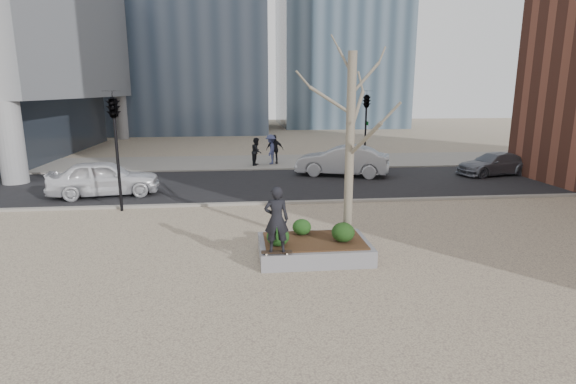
{
  "coord_description": "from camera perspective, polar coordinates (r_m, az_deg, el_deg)",
  "views": [
    {
      "loc": [
        -0.97,
        -11.55,
        4.49
      ],
      "look_at": [
        0.5,
        2.0,
        1.4
      ],
      "focal_mm": 28.0,
      "sensor_mm": 36.0,
      "label": 1
    }
  ],
  "objects": [
    {
      "name": "planter",
      "position": [
        12.47,
        3.3,
        -7.25
      ],
      "size": [
        3.0,
        2.0,
        0.45
      ],
      "primitive_type": "cube",
      "color": "gray",
      "rests_on": "ground"
    },
    {
      "name": "pedestrian_b",
      "position": [
        27.85,
        -2.19,
        5.43
      ],
      "size": [
        0.87,
        1.28,
        1.83
      ],
      "primitive_type": "imported",
      "rotation": [
        0.0,
        0.0,
        4.54
      ],
      "color": "#414875",
      "rests_on": "far_sidewalk"
    },
    {
      "name": "shrub_right",
      "position": [
        12.24,
        7.01,
        -5.09
      ],
      "size": [
        0.62,
        0.62,
        0.53
      ],
      "primitive_type": "ellipsoid",
      "color": "black",
      "rests_on": "planter_mulch"
    },
    {
      "name": "pedestrian_c",
      "position": [
        27.94,
        -1.68,
        5.45
      ],
      "size": [
        1.06,
        0.45,
        1.81
      ],
      "primitive_type": "imported",
      "rotation": [
        0.0,
        0.0,
        3.15
      ],
      "color": "black",
      "rests_on": "far_sidewalk"
    },
    {
      "name": "planter_mulch",
      "position": [
        12.39,
        3.32,
        -6.18
      ],
      "size": [
        2.7,
        1.7,
        0.04
      ],
      "primitive_type": "cube",
      "color": "#382314",
      "rests_on": "planter"
    },
    {
      "name": "shrub_middle",
      "position": [
        12.74,
        1.76,
        -4.46
      ],
      "size": [
        0.53,
        0.53,
        0.45
      ],
      "primitive_type": "ellipsoid",
      "color": "#143F15",
      "rests_on": "planter_mulch"
    },
    {
      "name": "car_third",
      "position": [
        26.71,
        24.64,
        3.26
      ],
      "size": [
        4.34,
        2.42,
        1.19
      ],
      "primitive_type": "imported",
      "rotation": [
        0.0,
        0.0,
        4.91
      ],
      "color": "slate",
      "rests_on": "street"
    },
    {
      "name": "traffic_light_near",
      "position": [
        17.88,
        -20.88,
        4.74
      ],
      "size": [
        0.6,
        2.48,
        4.5
      ],
      "primitive_type": null,
      "color": "black",
      "rests_on": "ground"
    },
    {
      "name": "far_sidewalk",
      "position": [
        28.92,
        -4.2,
        3.83
      ],
      "size": [
        60.0,
        6.0,
        0.02
      ],
      "primitive_type": "cube",
      "color": "gray",
      "rests_on": "ground"
    },
    {
      "name": "street",
      "position": [
        22.03,
        -3.53,
        1.02
      ],
      "size": [
        60.0,
        8.0,
        0.02
      ],
      "primitive_type": "cube",
      "color": "black",
      "rests_on": "ground"
    },
    {
      "name": "police_car",
      "position": [
        20.96,
        -22.29,
        1.66
      ],
      "size": [
        4.8,
        2.56,
        1.55
      ],
      "primitive_type": "imported",
      "rotation": [
        0.0,
        0.0,
        1.74
      ],
      "color": "white",
      "rests_on": "street"
    },
    {
      "name": "skateboarder",
      "position": [
        11.15,
        -1.48,
        -3.49
      ],
      "size": [
        0.64,
        0.44,
        1.69
      ],
      "primitive_type": "imported",
      "rotation": [
        0.0,
        0.0,
        3.08
      ],
      "color": "black",
      "rests_on": "skateboard"
    },
    {
      "name": "sycamore_tree",
      "position": [
        12.24,
        7.97,
        9.37
      ],
      "size": [
        2.8,
        2.8,
        6.6
      ],
      "primitive_type": null,
      "color": "gray",
      "rests_on": "planter_mulch"
    },
    {
      "name": "pedestrian_a",
      "position": [
        27.5,
        -4.0,
        5.16
      ],
      "size": [
        0.82,
        0.95,
        1.68
      ],
      "primitive_type": "imported",
      "rotation": [
        0.0,
        0.0,
        1.31
      ],
      "color": "black",
      "rests_on": "far_sidewalk"
    },
    {
      "name": "car_silver",
      "position": [
        24.22,
        6.92,
        3.98
      ],
      "size": [
        5.19,
        3.21,
        1.62
      ],
      "primitive_type": "imported",
      "rotation": [
        0.0,
        0.0,
        4.38
      ],
      "color": "#9B9DA3",
      "rests_on": "street"
    },
    {
      "name": "shrub_left",
      "position": [
        11.84,
        -1.28,
        -5.68
      ],
      "size": [
        0.6,
        0.6,
        0.51
      ],
      "primitive_type": "ellipsoid",
      "color": "#123812",
      "rests_on": "planter_mulch"
    },
    {
      "name": "ground",
      "position": [
        12.43,
        -1.31,
        -8.4
      ],
      "size": [
        120.0,
        120.0,
        0.0
      ],
      "primitive_type": "plane",
      "color": "#C0B08D",
      "rests_on": "ground"
    },
    {
      "name": "skateboard",
      "position": [
        11.43,
        -1.45,
        -7.73
      ],
      "size": [
        0.79,
        0.23,
        0.08
      ],
      "primitive_type": null,
      "rotation": [
        0.0,
        0.0,
        -0.04
      ],
      "color": "black",
      "rests_on": "planter"
    },
    {
      "name": "traffic_light_far",
      "position": [
        27.29,
        9.82,
        7.88
      ],
      "size": [
        0.6,
        2.48,
        4.5
      ],
      "primitive_type": null,
      "color": "black",
      "rests_on": "ground"
    }
  ]
}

